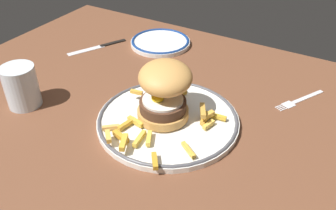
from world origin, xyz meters
TOP-DOWN VIEW (x-y plane):
  - ground_plane at (0.00, 0.00)cm, footprint 112.55×89.28cm
  - dinner_plate at (5.70, -1.42)cm, footprint 29.93×29.93cm
  - burger at (4.62, -1.07)cm, footprint 15.38×15.57cm
  - fries_pile at (6.33, -5.35)cm, footprint 21.82×26.21cm
  - water_glass at (-25.67, -11.87)cm, footprint 7.38×7.38cm
  - side_plate at (-15.24, 29.84)cm, footprint 17.50×17.50cm
  - fork at (27.67, 21.03)cm, footprint 8.16×13.28cm
  - knife at (-29.46, 20.19)cm, footprint 9.59×16.68cm

SIDE VIEW (x-z plane):
  - ground_plane at x=0.00cm, z-range -4.00..0.00cm
  - fork at x=27.67cm, z-range 0.00..0.36cm
  - knife at x=-29.46cm, z-range -0.09..0.61cm
  - side_plate at x=-15.24cm, z-range 0.03..1.63cm
  - dinner_plate at x=5.70cm, z-range 0.04..1.64cm
  - fries_pile at x=6.33cm, z-range 1.06..4.06cm
  - water_glass at x=-25.67cm, z-range -0.63..8.93cm
  - burger at x=4.62cm, z-range 1.51..13.66cm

